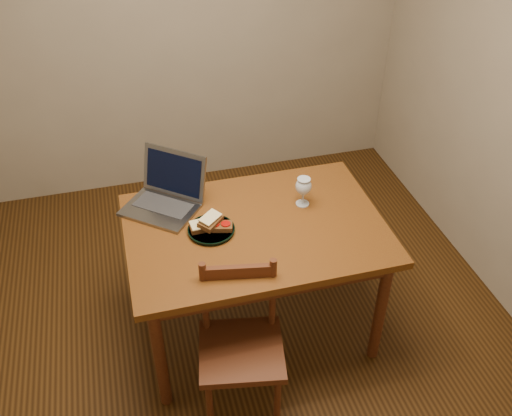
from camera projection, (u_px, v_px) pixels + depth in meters
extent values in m
cube|color=black|center=(234.00, 324.00, 3.34)|extent=(3.20, 3.20, 0.02)
cube|color=gray|center=(174.00, 11.00, 3.77)|extent=(3.20, 0.02, 2.60)
cube|color=#54260E|center=(255.00, 229.00, 2.89)|extent=(1.30, 0.90, 0.04)
cylinder|color=#3E1A0D|center=(160.00, 357.00, 2.71)|extent=(0.06, 0.06, 0.70)
cylinder|color=#3E1A0D|center=(380.00, 311.00, 2.94)|extent=(0.06, 0.06, 0.70)
cylinder|color=#3E1A0D|center=(143.00, 256.00, 3.28)|extent=(0.06, 0.06, 0.70)
cylinder|color=#3E1A0D|center=(329.00, 223.00, 3.51)|extent=(0.06, 0.06, 0.70)
cube|color=#3E1A0D|center=(241.00, 351.00, 2.67)|extent=(0.45, 0.44, 0.04)
cube|color=#3E1A0D|center=(238.00, 276.00, 2.58)|extent=(0.32, 0.09, 0.11)
cylinder|color=black|center=(211.00, 230.00, 2.84)|extent=(0.24, 0.24, 0.02)
cube|color=slate|center=(160.00, 210.00, 2.97)|extent=(0.45, 0.43, 0.02)
cube|color=slate|center=(174.00, 172.00, 3.01)|extent=(0.33, 0.29, 0.25)
cube|color=black|center=(174.00, 172.00, 3.01)|extent=(0.29, 0.25, 0.20)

